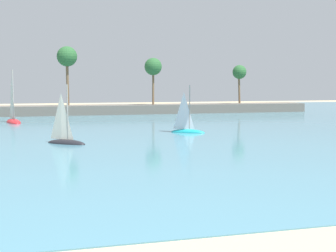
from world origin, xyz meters
The scene contains 5 objects.
sea centered at (0.00, 63.38, 0.03)m, with size 220.00×109.03×0.06m, color teal.
palm_headland centered at (-2.50, 77.93, 2.65)m, with size 93.59×6.00×13.11m.
sailboat_near_shore centered at (-2.51, 36.91, 0.61)m, with size 4.12×3.58×6.12m.
sailboat_toward_headland centered at (-9.42, 62.61, 0.82)m, with size 3.28×6.06×8.42m.
sailboat_far_left centered at (11.70, 43.31, 0.60)m, with size 4.17×3.23×6.00m.
Camera 1 is at (-3.51, -6.45, 5.81)m, focal length 47.23 mm.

